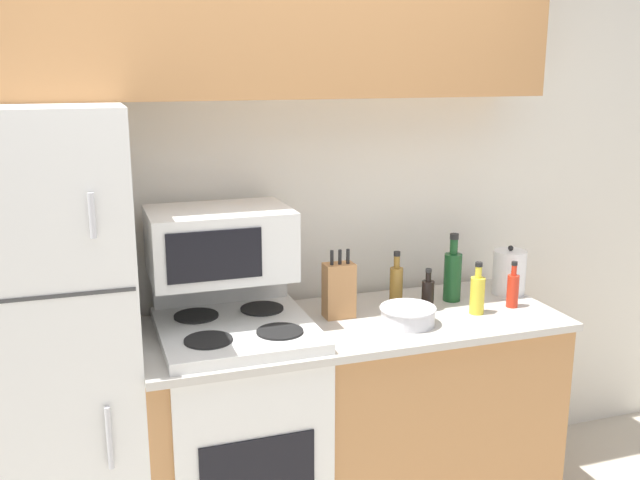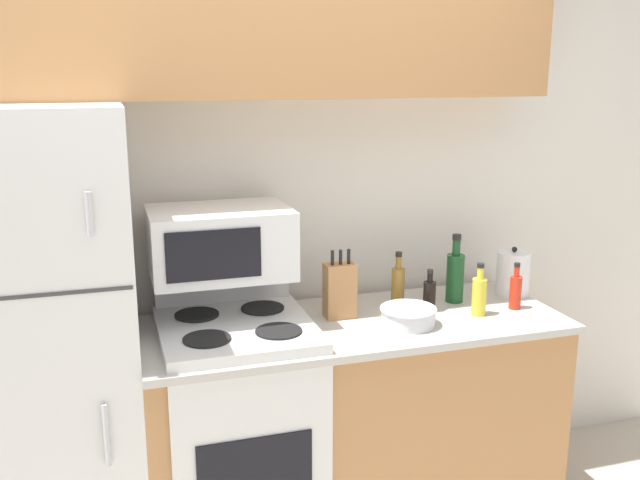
# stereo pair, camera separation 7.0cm
# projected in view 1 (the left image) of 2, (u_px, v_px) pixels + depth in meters

# --- Properties ---
(wall_back) EXTENTS (8.00, 0.05, 2.55)m
(wall_back) POSITION_uv_depth(u_px,v_px,m) (246.00, 215.00, 3.03)
(wall_back) COLOR silver
(wall_back) RESTS_ON ground_plane
(lower_cabinets) EXTENTS (1.71, 0.65, 0.89)m
(lower_cabinets) POSITION_uv_depth(u_px,v_px,m) (351.00, 419.00, 2.99)
(lower_cabinets) COLOR #B27A47
(lower_cabinets) RESTS_ON ground_plane
(refrigerator) EXTENTS (0.69, 0.67, 1.77)m
(refrigerator) POSITION_uv_depth(u_px,v_px,m) (36.00, 357.00, 2.53)
(refrigerator) COLOR silver
(refrigerator) RESTS_ON ground_plane
(stove) EXTENTS (0.58, 0.64, 1.10)m
(stove) POSITION_uv_depth(u_px,v_px,m) (239.00, 432.00, 2.82)
(stove) COLOR silver
(stove) RESTS_ON ground_plane
(microwave) EXTENTS (0.54, 0.38, 0.26)m
(microwave) POSITION_uv_depth(u_px,v_px,m) (220.00, 243.00, 2.74)
(microwave) COLOR silver
(microwave) RESTS_ON stove
(knife_block) EXTENTS (0.12, 0.08, 0.29)m
(knife_block) POSITION_uv_depth(u_px,v_px,m) (339.00, 290.00, 2.89)
(knife_block) COLOR #B27A47
(knife_block) RESTS_ON lower_cabinets
(bowl) EXTENTS (0.23, 0.23, 0.07)m
(bowl) POSITION_uv_depth(u_px,v_px,m) (408.00, 315.00, 2.82)
(bowl) COLOR silver
(bowl) RESTS_ON lower_cabinets
(bottle_vinegar) EXTENTS (0.06, 0.06, 0.24)m
(bottle_vinegar) POSITION_uv_depth(u_px,v_px,m) (396.00, 285.00, 3.03)
(bottle_vinegar) COLOR olive
(bottle_vinegar) RESTS_ON lower_cabinets
(bottle_soy_sauce) EXTENTS (0.05, 0.05, 0.18)m
(bottle_soy_sauce) POSITION_uv_depth(u_px,v_px,m) (428.00, 294.00, 2.98)
(bottle_soy_sauce) COLOR black
(bottle_soy_sauce) RESTS_ON lower_cabinets
(bottle_hot_sauce) EXTENTS (0.05, 0.05, 0.20)m
(bottle_hot_sauce) POSITION_uv_depth(u_px,v_px,m) (513.00, 289.00, 3.02)
(bottle_hot_sauce) COLOR red
(bottle_hot_sauce) RESTS_ON lower_cabinets
(bottle_wine_green) EXTENTS (0.08, 0.08, 0.30)m
(bottle_wine_green) POSITION_uv_depth(u_px,v_px,m) (453.00, 274.00, 3.09)
(bottle_wine_green) COLOR #194C23
(bottle_wine_green) RESTS_ON lower_cabinets
(bottle_cooking_spray) EXTENTS (0.06, 0.06, 0.22)m
(bottle_cooking_spray) POSITION_uv_depth(u_px,v_px,m) (477.00, 293.00, 2.94)
(bottle_cooking_spray) COLOR gold
(bottle_cooking_spray) RESTS_ON lower_cabinets
(kettle) EXTENTS (0.15, 0.15, 0.22)m
(kettle) POSITION_uv_depth(u_px,v_px,m) (509.00, 272.00, 3.19)
(kettle) COLOR white
(kettle) RESTS_ON lower_cabinets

